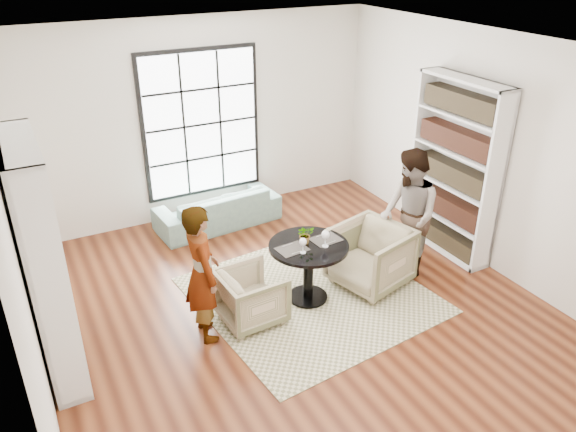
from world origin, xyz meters
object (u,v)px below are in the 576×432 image
person_left (202,273)px  person_right (409,215)px  armchair_right (370,257)px  wine_glass_right (326,235)px  flower_centerpiece (305,234)px  pedestal_table (308,260)px  armchair_left (251,296)px  sofa (218,208)px  wine_glass_left (303,242)px

person_left → person_right: 2.72m
armchair_right → wine_glass_right: bearing=-101.0°
person_right → wine_glass_right: bearing=-70.0°
person_right → flower_centerpiece: 1.41m
pedestal_table → person_left: size_ratio=0.60×
pedestal_table → armchair_left: (-0.78, -0.06, -0.23)m
person_right → wine_glass_right: 1.25m
pedestal_table → sofa: bearing=95.9°
flower_centerpiece → person_left: bearing=-174.5°
wine_glass_right → flower_centerpiece: size_ratio=0.95×
armchair_left → pedestal_table: bearing=-88.9°
sofa → flower_centerpiece: (0.23, -2.28, 0.59)m
person_right → wine_glass_left: 1.54m
wine_glass_right → armchair_right: bearing=4.1°
sofa → wine_glass_left: (0.09, -2.47, 0.61)m
sofa → pedestal_table: bearing=91.0°
sofa → person_left: 2.69m
person_left → wine_glass_left: size_ratio=8.36×
person_right → flower_centerpiece: size_ratio=7.68×
armchair_left → wine_glass_left: bearing=-99.4°
armchair_left → armchair_right: size_ratio=0.81×
armchair_right → flower_centerpiece: flower_centerpiece is taller
armchair_left → wine_glass_right: (0.92, -0.06, 0.58)m
armchair_right → wine_glass_left: 1.11m
armchair_right → wine_glass_left: wine_glass_left is taller
wine_glass_left → armchair_right: bearing=3.1°
wine_glass_left → wine_glass_right: wine_glass_right is taller
armchair_left → flower_centerpiece: (0.76, 0.13, 0.54)m
armchair_right → wine_glass_right: wine_glass_right is taller
pedestal_table → person_right: bearing=-3.0°
sofa → wine_glass_right: size_ratio=8.91×
flower_centerpiece → armchair_left: bearing=-170.6°
pedestal_table → wine_glass_right: size_ratio=4.51×
pedestal_table → person_right: 1.43m
person_right → person_left: bearing=-72.5°
wine_glass_left → flower_centerpiece: bearing=54.3°
sofa → person_left: person_left is taller
person_right → pedestal_table: bearing=-75.3°
armchair_right → pedestal_table: bearing=-110.1°
person_left → flower_centerpiece: (1.31, 0.13, 0.07)m
wine_glass_right → armchair_left: bearing=176.2°
sofa → person_right: bearing=119.2°
person_left → wine_glass_right: size_ratio=7.54×
sofa → armchair_left: size_ratio=2.67×
sofa → armchair_left: bearing=72.6°
wine_glass_left → pedestal_table: bearing=40.5°
armchair_right → flower_centerpiece: bearing=-114.3°
person_left → person_right: person_right is taller
pedestal_table → armchair_left: size_ratio=1.35×
person_right → sofa: bearing=-128.2°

